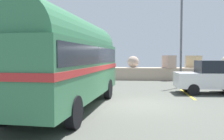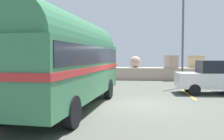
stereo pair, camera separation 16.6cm
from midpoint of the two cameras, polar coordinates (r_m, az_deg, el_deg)
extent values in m
cube|color=#4F524A|center=(10.88, 6.08, -7.95)|extent=(32.00, 26.00, 0.02)
cube|color=tan|center=(22.54, 6.18, -0.85)|extent=(31.36, 1.80, 1.10)
cube|color=tan|center=(25.90, -22.88, 1.98)|extent=(1.57, 1.58, 1.19)
sphere|color=#C3AF99|center=(25.24, -18.20, 1.55)|extent=(0.76, 0.76, 0.76)
sphere|color=tan|center=(24.31, -13.86, 1.97)|extent=(1.11, 1.11, 1.11)
sphere|color=tan|center=(22.84, -6.67, 2.26)|extent=(1.33, 1.33, 1.33)
cube|color=tan|center=(22.80, -1.06, 2.06)|extent=(1.45, 1.49, 1.16)
sphere|color=tan|center=(22.70, 5.58, 1.90)|extent=(1.05, 1.05, 1.05)
cube|color=tan|center=(22.21, 13.70, 1.87)|extent=(1.19, 1.34, 1.10)
cube|color=tan|center=(23.57, 19.02, 1.84)|extent=(1.48, 1.49, 1.09)
cube|color=yellow|center=(14.60, 17.27, -5.19)|extent=(0.12, 4.40, 0.01)
cylinder|color=black|center=(12.84, -10.15, -4.08)|extent=(0.36, 0.98, 0.96)
cylinder|color=black|center=(12.23, -0.42, -4.39)|extent=(0.36, 0.98, 0.96)
cylinder|color=black|center=(8.26, -23.35, -8.28)|extent=(0.36, 0.98, 0.96)
cylinder|color=black|center=(7.27, -8.60, -9.59)|extent=(0.36, 0.98, 0.96)
cube|color=#37774D|center=(9.93, -9.65, 0.06)|extent=(3.07, 8.57, 2.10)
cylinder|color=#37774D|center=(9.93, -9.71, 6.12)|extent=(2.84, 8.21, 2.20)
cube|color=#B52B2A|center=(9.93, -9.65, 0.36)|extent=(3.12, 8.65, 0.20)
cube|color=black|center=(9.92, -9.68, 3.39)|extent=(3.08, 8.23, 0.64)
cube|color=silver|center=(14.07, -3.51, -2.57)|extent=(2.29, 0.34, 0.28)
cylinder|color=black|center=(13.88, 18.82, -4.37)|extent=(0.63, 0.22, 0.62)
cylinder|color=black|center=(15.35, 17.37, -3.64)|extent=(0.63, 0.22, 0.62)
cube|color=silver|center=(14.92, 22.83, -2.19)|extent=(4.16, 1.85, 0.84)
cube|color=black|center=(14.95, 23.79, 0.72)|extent=(2.26, 1.64, 0.68)
cylinder|color=#5B5B60|center=(17.16, 16.27, 6.53)|extent=(0.14, 0.14, 6.32)
camera|label=1|loc=(0.08, -89.56, 0.02)|focal=39.63mm
camera|label=2|loc=(0.08, 90.44, -0.02)|focal=39.63mm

